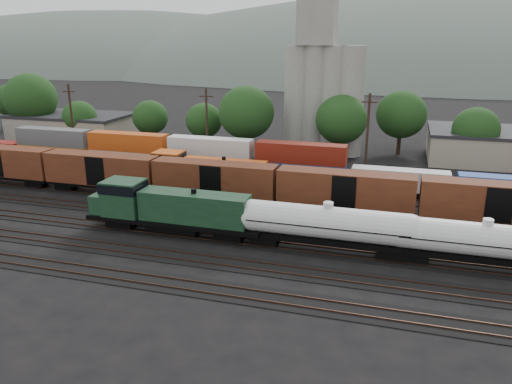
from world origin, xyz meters
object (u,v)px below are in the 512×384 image
(grain_silo, at_px, (323,87))
(orange_locomotive, at_px, (201,171))
(tank_car_a, at_px, (327,225))
(green_locomotive, at_px, (165,207))

(grain_silo, bearing_deg, orange_locomotive, -113.62)
(orange_locomotive, bearing_deg, grain_silo, 66.38)
(tank_car_a, bearing_deg, grain_silo, 100.22)
(tank_car_a, relative_size, orange_locomotive, 0.95)
(green_locomotive, height_order, orange_locomotive, green_locomotive)
(tank_car_a, xyz_separation_m, grain_silo, (-7.39, 41.00, 8.52))
(green_locomotive, xyz_separation_m, orange_locomotive, (-2.17, 15.00, -0.18))
(tank_car_a, distance_m, orange_locomotive, 24.02)
(green_locomotive, relative_size, tank_car_a, 1.06)
(tank_car_a, xyz_separation_m, orange_locomotive, (-18.76, 15.00, -0.11))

